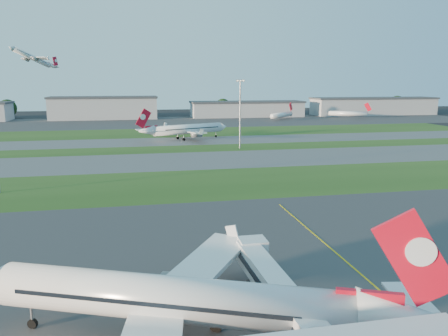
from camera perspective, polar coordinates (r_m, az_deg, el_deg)
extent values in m
plane|color=black|center=(63.33, 11.60, -12.36)|extent=(700.00, 700.00, 0.00)
cube|color=#333335|center=(63.33, 11.60, -12.35)|extent=(300.00, 70.00, 0.01)
cube|color=#234416|center=(110.71, 1.19, -1.87)|extent=(300.00, 34.00, 0.01)
cube|color=#515154|center=(142.46, -1.66, 1.08)|extent=(300.00, 32.00, 0.01)
cube|color=#234416|center=(166.83, -3.10, 2.57)|extent=(300.00, 18.00, 0.01)
cube|color=#515154|center=(188.42, -4.05, 3.55)|extent=(300.00, 26.00, 0.01)
cube|color=#234416|center=(220.95, -5.14, 4.67)|extent=(300.00, 40.00, 0.01)
cube|color=#333335|center=(280.38, -6.47, 6.03)|extent=(400.00, 80.00, 0.01)
cube|color=gold|center=(65.34, 15.74, -11.80)|extent=(0.25, 60.00, 0.02)
cube|color=silver|center=(46.59, 7.13, -15.79)|extent=(3.44, 24.08, 2.60)
cube|color=black|center=(46.59, 7.13, -15.79)|extent=(3.59, 24.08, 0.80)
cube|color=silver|center=(56.60, 3.75, -10.68)|extent=(3.40, 3.00, 3.00)
cylinder|color=gray|center=(55.88, 4.23, -13.67)|extent=(0.70, 0.70, 3.20)
cube|color=black|center=(56.41, 4.21, -14.82)|extent=(2.20, 1.20, 0.70)
cylinder|color=silver|center=(43.70, -7.23, -16.57)|extent=(33.30, 16.85, 4.33)
cube|color=red|center=(40.50, 23.70, -10.75)|extent=(7.00, 3.15, 8.62)
cube|color=silver|center=(51.55, -2.78, -12.68)|extent=(14.20, 16.83, 1.76)
cylinder|color=gray|center=(50.29, -5.42, -14.93)|extent=(5.42, 4.23, 2.62)
cylinder|color=silver|center=(192.81, -4.68, 5.09)|extent=(32.08, 16.05, 4.16)
cube|color=red|center=(183.37, -10.48, 6.39)|extent=(6.74, 2.99, 8.29)
cube|color=silver|center=(200.09, -6.16, 5.13)|extent=(13.60, 16.22, 1.69)
cube|color=silver|center=(184.71, -3.68, 4.67)|extent=(7.10, 16.95, 1.69)
cylinder|color=gray|center=(198.83, -5.41, 4.76)|extent=(5.21, 4.05, 2.52)
cylinder|color=gray|center=(187.73, -3.60, 4.41)|extent=(5.21, 4.05, 2.52)
cylinder|color=silver|center=(274.51, -23.81, 13.08)|extent=(18.24, 18.12, 2.89)
cube|color=red|center=(282.81, -21.34, 13.97)|extent=(3.69, 3.66, 5.76)
cube|color=silver|center=(269.83, -22.95, 13.11)|extent=(11.53, 8.84, 1.18)
cube|color=silver|center=(280.03, -24.35, 12.91)|extent=(8.78, 11.55, 1.18)
cylinder|color=gray|center=(270.55, -23.34, 12.90)|extent=(3.50, 3.49, 1.75)
cylinder|color=gray|center=(277.97, -24.36, 12.75)|extent=(3.50, 3.49, 1.75)
cylinder|color=silver|center=(294.71, 7.54, 6.88)|extent=(21.12, 20.15, 3.20)
cube|color=red|center=(305.91, 8.72, 7.90)|extent=(3.97, 3.77, 6.16)
cylinder|color=silver|center=(317.22, 15.87, 6.85)|extent=(23.66, 16.65, 3.20)
cube|color=red|center=(315.97, 18.28, 7.57)|extent=(4.53, 3.03, 6.16)
cylinder|color=gray|center=(166.24, 2.12, 6.88)|extent=(0.60, 0.60, 25.00)
cube|color=gray|center=(165.76, 2.15, 11.33)|extent=(3.20, 0.50, 0.80)
cube|color=#FFF2CC|center=(165.76, 2.15, 11.33)|extent=(2.80, 0.70, 0.35)
cube|color=gray|center=(309.58, -15.38, 7.49)|extent=(70.00, 22.00, 14.00)
cube|color=#383A3F|center=(309.23, -15.46, 8.89)|extent=(71.40, 23.00, 1.20)
cube|color=gray|center=(318.70, 3.02, 7.60)|extent=(80.00, 22.00, 10.00)
cube|color=#383A3F|center=(318.40, 3.03, 8.61)|extent=(81.60, 23.00, 1.20)
cube|color=gray|center=(356.63, 18.94, 7.57)|extent=(95.00, 22.00, 12.00)
cube|color=#383A3F|center=(356.34, 19.01, 8.62)|extent=(96.90, 23.00, 1.20)
cylinder|color=black|center=(335.49, -26.36, 6.16)|extent=(1.00, 1.00, 4.40)
sphere|color=black|center=(335.19, -26.43, 7.00)|extent=(12.10, 12.10, 12.10)
cylinder|color=black|center=(320.15, -10.70, 6.87)|extent=(1.00, 1.00, 3.60)
sphere|color=black|center=(319.88, -10.73, 7.59)|extent=(9.90, 9.90, 9.90)
cylinder|color=black|center=(329.24, -0.14, 7.23)|extent=(1.00, 1.00, 4.20)
sphere|color=black|center=(328.95, -0.14, 8.05)|extent=(11.55, 11.55, 11.55)
cylinder|color=black|center=(349.63, 12.18, 7.18)|extent=(1.00, 1.00, 3.80)
sphere|color=black|center=(349.37, 12.21, 7.88)|extent=(10.45, 10.45, 10.45)
cylinder|color=black|center=(386.08, 21.60, 7.07)|extent=(1.00, 1.00, 4.60)
sphere|color=black|center=(385.81, 21.66, 7.84)|extent=(12.65, 12.65, 12.65)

